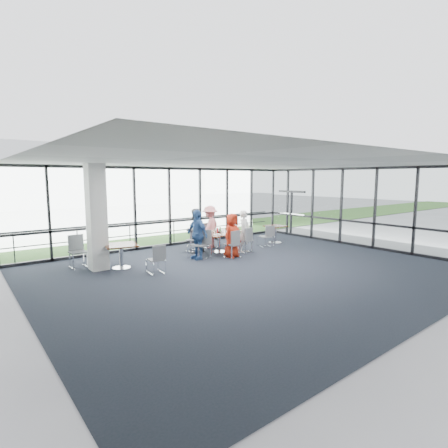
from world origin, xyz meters
TOP-DOWN VIEW (x-y plane):
  - floor at (0.00, 0.00)m, footprint 12.00×10.00m
  - ceiling at (0.00, 0.00)m, footprint 12.00×10.00m
  - wall_left at (-6.00, 0.00)m, footprint 0.10×10.00m
  - wall_front at (0.00, -5.00)m, footprint 12.00×0.10m
  - curtain_wall_back at (0.00, 5.00)m, footprint 12.00×0.10m
  - curtain_wall_right at (6.00, 0.00)m, footprint 0.10×10.00m
  - exit_door at (6.00, 3.75)m, footprint 0.12×1.60m
  - structural_column at (-3.60, 3.00)m, footprint 0.50×0.50m
  - apron at (0.00, 10.00)m, footprint 80.00×70.00m
  - grass_strip at (0.00, 8.00)m, footprint 80.00×5.00m
  - hangar_main at (4.00, 32.00)m, footprint 24.00×10.00m
  - guard_rail at (0.00, 5.60)m, footprint 12.00×0.06m
  - main_table at (0.80, 2.71)m, footprint 2.07×1.57m
  - side_table_left at (-3.01, 2.68)m, footprint 1.12×1.12m
  - side_table_right at (3.84, 2.74)m, footprint 0.78×0.78m
  - diner_near_left at (0.65, 1.77)m, footprint 0.84×0.64m
  - diner_near_right at (1.52, 2.10)m, footprint 0.69×0.60m
  - diner_far_left at (0.04, 3.20)m, footprint 0.89×0.64m
  - diner_far_right at (1.00, 3.58)m, footprint 1.23×1.02m
  - diner_end at (-0.46, 2.30)m, footprint 0.63×1.04m
  - chair_main_nl at (0.60, 1.69)m, footprint 0.53×0.53m
  - chair_main_nr at (1.53, 2.05)m, footprint 0.52×0.52m
  - chair_main_fl at (0.13, 3.45)m, footprint 0.58×0.58m
  - chair_main_fr at (1.01, 3.71)m, footprint 0.51×0.51m
  - chair_main_end at (-0.42, 2.23)m, footprint 0.64×0.64m
  - chair_spare_la at (-2.45, 1.48)m, footprint 0.46×0.46m
  - chair_spare_lb at (-4.03, 3.57)m, footprint 0.50×0.50m
  - chair_spare_r at (2.89, 2.36)m, footprint 0.54×0.54m
  - plate_nl at (0.39, 2.27)m, footprint 0.28×0.28m
  - plate_nr at (1.39, 2.64)m, footprint 0.27×0.27m
  - plate_fl at (0.22, 2.85)m, footprint 0.25×0.25m
  - plate_fr at (1.09, 3.16)m, footprint 0.25×0.25m
  - plate_end at (0.03, 2.49)m, footprint 0.26×0.26m
  - tumbler_a at (0.72, 2.41)m, footprint 0.07×0.07m
  - tumbler_b at (1.11, 2.69)m, footprint 0.08×0.08m
  - tumbler_c at (0.78, 2.93)m, footprint 0.07×0.07m
  - tumbler_d at (0.24, 2.31)m, footprint 0.07×0.07m
  - menu_a at (0.82, 2.30)m, footprint 0.30×0.24m
  - menu_b at (1.64, 2.73)m, footprint 0.35×0.28m
  - menu_c at (0.80, 3.15)m, footprint 0.33×0.33m
  - condiment_caddy at (0.82, 2.72)m, footprint 0.10×0.07m
  - ketchup_bottle at (0.75, 2.76)m, footprint 0.06×0.06m
  - green_bottle at (0.88, 2.75)m, footprint 0.05×0.05m

SIDE VIEW (x-z plane):
  - apron at x=0.00m, z-range -0.03..-0.01m
  - floor at x=0.00m, z-range -0.02..0.00m
  - grass_strip at x=0.00m, z-range 0.01..0.01m
  - chair_spare_la at x=-2.45m, z-range 0.00..0.83m
  - chair_spare_r at x=2.89m, z-range 0.00..0.85m
  - chair_main_fl at x=0.13m, z-range 0.00..0.89m
  - chair_main_nr at x=1.53m, z-range 0.00..0.93m
  - chair_main_fr at x=1.01m, z-range 0.00..0.94m
  - chair_main_nl at x=0.60m, z-range 0.00..0.96m
  - chair_spare_lb at x=-4.03m, z-range 0.00..0.99m
  - chair_main_end at x=-0.42m, z-range 0.00..0.99m
  - guard_rail at x=0.00m, z-range 0.47..0.53m
  - main_table at x=0.80m, z-range 0.24..0.99m
  - side_table_right at x=3.84m, z-range 0.24..0.99m
  - side_table_left at x=-3.01m, z-range 0.27..1.02m
  - menu_a at x=0.82m, z-range 0.75..0.75m
  - menu_b at x=1.64m, z-range 0.75..0.75m
  - menu_c at x=0.80m, z-range 0.75..0.75m
  - plate_nl at x=0.39m, z-range 0.75..0.76m
  - plate_nr at x=1.39m, z-range 0.75..0.76m
  - plate_fl at x=0.22m, z-range 0.75..0.76m
  - plate_fr at x=1.09m, z-range 0.75..0.76m
  - plate_end at x=0.03m, z-range 0.75..0.76m
  - condiment_caddy at x=0.82m, z-range 0.75..0.79m
  - diner_near_left at x=0.65m, z-range 0.00..1.55m
  - diner_near_right at x=1.52m, z-range 0.00..1.58m
  - tumbler_c at x=0.78m, z-range 0.75..0.88m
  - tumbler_d at x=0.24m, z-range 0.75..0.89m
  - tumbler_a at x=0.72m, z-range 0.75..0.90m
  - tumbler_b at x=1.11m, z-range 0.75..0.90m
  - diner_far_left at x=0.04m, z-range 0.00..1.66m
  - ketchup_bottle at x=0.75m, z-range 0.75..0.93m
  - diner_far_right at x=1.00m, z-range 0.00..1.69m
  - green_bottle at x=0.88m, z-range 0.75..0.95m
  - diner_end at x=-0.46m, z-range 0.00..1.70m
  - exit_door at x=6.00m, z-range 0.00..2.10m
  - wall_left at x=-6.00m, z-range 0.00..3.20m
  - wall_front at x=0.00m, z-range 0.00..3.20m
  - curtain_wall_back at x=0.00m, z-range 0.00..3.20m
  - curtain_wall_right at x=6.00m, z-range 0.00..3.20m
  - structural_column at x=-3.60m, z-range 0.00..3.20m
  - hangar_main at x=4.00m, z-range 0.00..6.00m
  - ceiling at x=0.00m, z-range 3.18..3.22m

